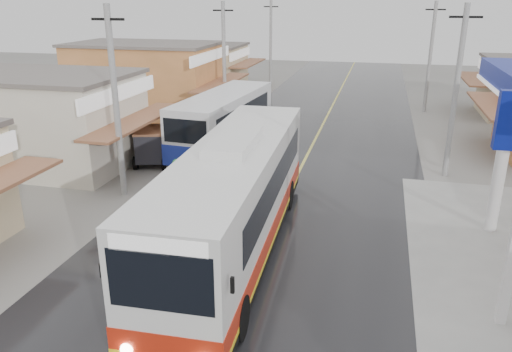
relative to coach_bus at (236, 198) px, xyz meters
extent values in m
plane|color=slate|center=(0.76, -5.21, -1.94)|extent=(120.00, 120.00, 0.00)
cube|color=black|center=(0.76, 9.79, -1.93)|extent=(12.00, 90.00, 0.02)
cube|color=#D8CC4C|center=(0.76, 9.79, -1.92)|extent=(0.15, 90.00, 0.01)
cylinder|color=white|center=(8.76, 3.79, 0.81)|extent=(0.44, 0.44, 5.50)
cube|color=silver|center=(0.00, -0.08, 0.22)|extent=(3.12, 12.82, 3.13)
cube|color=black|center=(0.00, -0.08, -1.45)|extent=(3.14, 12.84, 0.32)
cube|color=red|center=(0.00, -0.08, -0.92)|extent=(3.16, 12.86, 0.58)
cube|color=yellow|center=(0.00, -0.08, -1.27)|extent=(3.17, 12.87, 0.15)
cube|color=black|center=(-0.02, 0.45, 0.57)|extent=(3.06, 10.17, 1.06)
cube|color=black|center=(0.24, -6.39, 0.68)|extent=(2.36, 0.21, 1.38)
cube|color=black|center=(-0.23, 6.23, 0.68)|extent=(2.36, 0.21, 1.17)
cube|color=white|center=(0.24, -6.39, 1.52)|extent=(2.16, 0.20, 0.37)
cube|color=silver|center=(0.00, -0.08, 1.95)|extent=(1.39, 3.23, 0.32)
cylinder|color=black|center=(-1.01, -4.57, -1.34)|extent=(0.41, 1.18, 1.17)
cylinder|color=black|center=(1.34, -4.49, -1.34)|extent=(0.41, 1.18, 1.17)
cylinder|color=black|center=(-1.32, 3.91, -1.34)|extent=(0.41, 1.18, 1.17)
cylinder|color=black|center=(1.03, 4.00, -1.34)|extent=(0.41, 1.18, 1.17)
sphere|color=#FFF2CC|center=(-0.66, -6.49, -1.13)|extent=(0.31, 0.31, 0.30)
cube|color=black|center=(-1.25, -6.19, 0.62)|extent=(0.08, 0.08, 0.37)
cube|color=black|center=(1.70, -6.08, 0.62)|extent=(0.08, 0.08, 0.37)
cube|color=silver|center=(-4.00, 11.42, -0.07)|extent=(3.37, 9.74, 2.65)
cube|color=#1C2C9B|center=(-4.00, 11.42, -0.97)|extent=(3.41, 9.79, 1.06)
cube|color=black|center=(-4.00, 11.42, 0.31)|extent=(3.27, 8.16, 0.96)
cube|color=black|center=(-4.41, 6.71, 0.31)|extent=(2.25, 0.31, 1.17)
cylinder|color=black|center=(-5.45, 8.14, -1.39)|extent=(0.41, 1.09, 1.06)
cylinder|color=black|center=(-3.15, 7.94, -1.39)|extent=(0.41, 1.09, 1.06)
cylinder|color=black|center=(-4.86, 14.91, -1.39)|extent=(0.41, 1.09, 1.06)
cylinder|color=black|center=(-2.56, 14.71, -1.39)|extent=(0.41, 1.09, 1.06)
imported|color=black|center=(-3.19, 2.85, -1.40)|extent=(1.31, 2.20, 1.09)
imported|color=#2A803D|center=(-3.19, 2.61, -0.61)|extent=(0.76, 0.61, 1.82)
cube|color=#26262D|center=(-6.80, 8.00, -0.88)|extent=(2.03, 2.55, 1.45)
cube|color=brown|center=(-6.80, 8.00, -0.10)|extent=(2.09, 2.62, 0.11)
cylinder|color=black|center=(-7.32, 7.03, -1.61)|extent=(0.38, 0.70, 0.67)
cylinder|color=black|center=(-7.77, 8.53, -1.61)|extent=(0.38, 0.70, 0.67)
cylinder|color=black|center=(-5.87, 7.23, -1.61)|extent=(0.32, 0.68, 0.67)
camera|label=1|loc=(4.35, -14.68, 6.25)|focal=35.00mm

